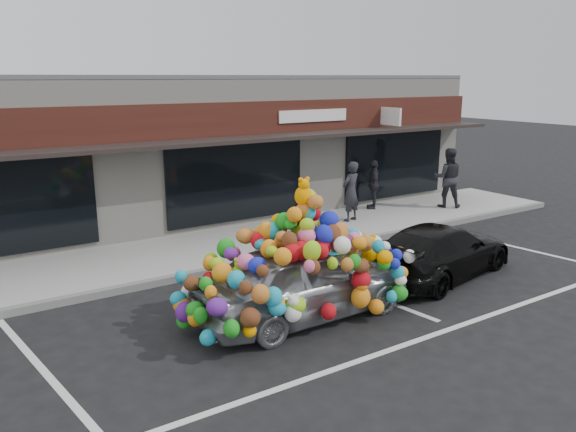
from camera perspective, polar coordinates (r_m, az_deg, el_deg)
ground at (r=10.24m, az=-5.53°, el=-10.71°), size 90.00×90.00×0.00m
shop_building at (r=17.39m, az=-18.80°, el=6.29°), size 24.00×7.20×4.31m
sidewalk at (r=13.66m, az=-13.37°, el=-4.28°), size 26.00×3.00×0.15m
kerb at (r=12.33m, az=-10.97°, el=-6.16°), size 26.00×0.18×0.16m
parking_stripe_left at (r=9.56m, az=-23.91°, el=-13.80°), size 0.73×4.37×0.01m
parking_stripe_mid at (r=11.82m, az=6.21°, el=-7.24°), size 0.73×4.37×0.01m
parking_stripe_right at (r=15.65m, az=21.77°, el=-2.85°), size 0.73×4.37×0.01m
lane_line at (r=9.64m, az=12.03°, el=-12.59°), size 14.00×0.12×0.01m
toy_car at (r=10.12m, az=1.54°, el=-5.68°), size 2.98×4.38×2.55m
black_sedan at (r=12.67m, az=15.21°, el=-3.42°), size 2.39×4.27×1.17m
pedestrian_a at (r=16.41m, az=6.40°, el=2.50°), size 0.72×0.56×1.75m
pedestrian_b at (r=18.79m, az=15.91°, el=3.76°), size 1.17×1.16×1.91m
pedestrian_c at (r=18.09m, az=8.67°, el=3.20°), size 0.95×0.87×1.56m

